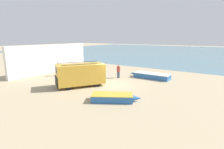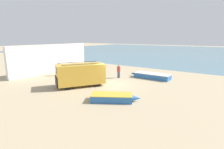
{
  "view_description": "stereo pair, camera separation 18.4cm",
  "coord_description": "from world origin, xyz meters",
  "px_view_note": "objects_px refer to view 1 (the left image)",
  "views": [
    {
      "loc": [
        10.23,
        -14.97,
        5.03
      ],
      "look_at": [
        -0.24,
        0.6,
        1.0
      ],
      "focal_mm": 28.0,
      "sensor_mm": 36.0,
      "label": 1
    },
    {
      "loc": [
        10.38,
        -14.87,
        5.03
      ],
      "look_at": [
        -0.24,
        0.6,
        1.0
      ],
      "focal_mm": 28.0,
      "sensor_mm": 36.0,
      "label": 2
    }
  ],
  "objects_px": {
    "fisherman_0": "(58,68)",
    "fisherman_1": "(118,70)",
    "parked_van": "(80,74)",
    "fishing_rowboat_2": "(99,73)",
    "fishing_rowboat_0": "(151,76)",
    "fishing_rowboat_1": "(114,98)"
  },
  "relations": [
    {
      "from": "fisherman_0",
      "to": "fisherman_1",
      "type": "xyz_separation_m",
      "value": [
        7.25,
        3.39,
        -0.09
      ]
    },
    {
      "from": "fishing_rowboat_1",
      "to": "fisherman_1",
      "type": "bearing_deg",
      "value": 88.67
    },
    {
      "from": "fishing_rowboat_2",
      "to": "fishing_rowboat_1",
      "type": "bearing_deg",
      "value": 10.89
    },
    {
      "from": "fishing_rowboat_0",
      "to": "parked_van",
      "type": "bearing_deg",
      "value": 58.17
    },
    {
      "from": "fishing_rowboat_1",
      "to": "fishing_rowboat_2",
      "type": "relative_size",
      "value": 1.08
    },
    {
      "from": "fishing_rowboat_0",
      "to": "fisherman_1",
      "type": "distance_m",
      "value": 4.1
    },
    {
      "from": "fishing_rowboat_0",
      "to": "fishing_rowboat_1",
      "type": "xyz_separation_m",
      "value": [
        0.56,
        -9.25,
        -0.03
      ]
    },
    {
      "from": "fisherman_0",
      "to": "fishing_rowboat_0",
      "type": "bearing_deg",
      "value": 143.69
    },
    {
      "from": "fishing_rowboat_0",
      "to": "fisherman_1",
      "type": "xyz_separation_m",
      "value": [
        -3.43,
        -2.14,
        0.67
      ]
    },
    {
      "from": "fishing_rowboat_2",
      "to": "fisherman_1",
      "type": "bearing_deg",
      "value": 61.38
    },
    {
      "from": "fishing_rowboat_0",
      "to": "fishing_rowboat_1",
      "type": "height_order",
      "value": "fishing_rowboat_0"
    },
    {
      "from": "fishing_rowboat_1",
      "to": "fishing_rowboat_2",
      "type": "bearing_deg",
      "value": 104.64
    },
    {
      "from": "fishing_rowboat_0",
      "to": "fisherman_1",
      "type": "bearing_deg",
      "value": 32.03
    },
    {
      "from": "parked_van",
      "to": "fisherman_0",
      "type": "height_order",
      "value": "parked_van"
    },
    {
      "from": "fishing_rowboat_1",
      "to": "fisherman_1",
      "type": "xyz_separation_m",
      "value": [
        -3.99,
        7.11,
        0.7
      ]
    },
    {
      "from": "parked_van",
      "to": "fisherman_1",
      "type": "distance_m",
      "value": 5.57
    },
    {
      "from": "fishing_rowboat_2",
      "to": "fisherman_1",
      "type": "distance_m",
      "value": 2.98
    },
    {
      "from": "fishing_rowboat_1",
      "to": "fisherman_0",
      "type": "height_order",
      "value": "fisherman_0"
    },
    {
      "from": "fisherman_0",
      "to": "fisherman_1",
      "type": "bearing_deg",
      "value": 141.4
    },
    {
      "from": "fisherman_0",
      "to": "parked_van",
      "type": "bearing_deg",
      "value": 97.65
    },
    {
      "from": "fishing_rowboat_2",
      "to": "fisherman_1",
      "type": "relative_size",
      "value": 2.18
    },
    {
      "from": "parked_van",
      "to": "fishing_rowboat_1",
      "type": "height_order",
      "value": "parked_van"
    }
  ]
}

